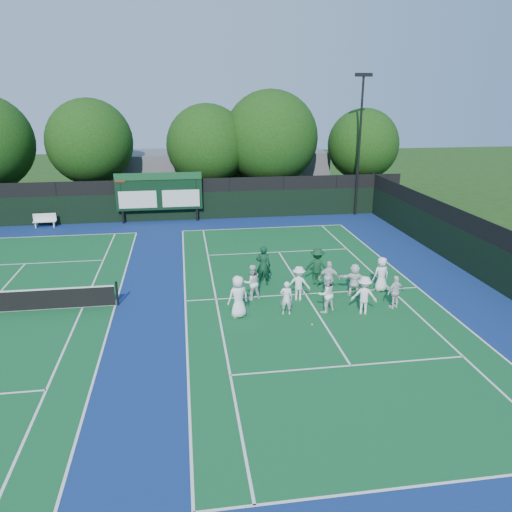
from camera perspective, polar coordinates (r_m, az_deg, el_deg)
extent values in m
plane|color=#1A3A0F|center=(22.25, 6.28, -5.34)|extent=(120.00, 120.00, 0.00)
cube|color=navy|center=(22.50, -9.40, -5.19)|extent=(34.00, 32.00, 0.01)
cube|color=#104F24|center=(23.13, 5.66, -4.34)|extent=(10.97, 23.77, 0.00)
cube|color=silver|center=(13.59, 18.90, -23.53)|extent=(10.97, 0.08, 0.00)
cube|color=silver|center=(34.17, 0.86, 3.24)|extent=(10.97, 0.08, 0.00)
cube|color=silver|center=(22.49, -8.08, -5.11)|extent=(0.08, 23.77, 0.00)
cube|color=silver|center=(24.99, 17.98, -3.43)|extent=(0.08, 23.77, 0.00)
cube|color=silver|center=(22.53, -4.59, -4.94)|extent=(0.08, 23.77, 0.00)
cube|color=silver|center=(24.42, 15.09, -3.65)|extent=(0.08, 23.77, 0.00)
cube|color=silver|center=(17.64, 10.77, -12.20)|extent=(8.23, 0.08, 0.00)
cube|color=silver|center=(29.00, 2.62, 0.46)|extent=(8.23, 0.08, 0.00)
cube|color=silver|center=(23.13, 5.66, -4.33)|extent=(0.08, 12.80, 0.00)
cube|color=silver|center=(34.82, -22.53, 2.11)|extent=(10.97, 0.08, 0.00)
cube|color=silver|center=(22.71, -15.78, -5.41)|extent=(0.08, 23.77, 0.00)
cube|color=silver|center=(22.93, -19.18, -5.52)|extent=(0.08, 23.77, 0.00)
cube|color=silver|center=(29.76, -24.88, -0.80)|extent=(8.23, 0.08, 0.00)
cube|color=black|center=(36.54, -9.31, 5.58)|extent=(34.00, 0.08, 2.00)
cube|color=black|center=(36.25, -9.43, 7.89)|extent=(34.00, 0.05, 1.00)
cube|color=black|center=(26.40, 25.05, -0.85)|extent=(0.08, 32.00, 2.00)
cube|color=black|center=(25.99, 25.49, 2.27)|extent=(0.05, 32.00, 1.00)
cylinder|color=black|center=(36.23, -15.10, 6.30)|extent=(0.16, 0.16, 3.50)
cylinder|color=black|center=(36.00, -6.81, 6.72)|extent=(0.16, 0.16, 3.50)
cube|color=black|center=(35.94, -11.02, 7.23)|extent=(6.00, 0.15, 2.60)
cube|color=#144621|center=(35.65, -11.13, 8.93)|extent=(6.00, 0.05, 0.50)
cube|color=silver|center=(36.03, -13.37, 6.29)|extent=(2.60, 0.04, 1.20)
cube|color=silver|center=(35.90, -8.57, 6.53)|extent=(2.60, 0.04, 1.20)
cube|color=#9A1D0C|center=(35.88, -15.31, 8.53)|extent=(0.70, 0.04, 0.50)
cube|color=#5D5D63|center=(44.35, -4.08, 9.30)|extent=(18.00, 6.00, 4.00)
cylinder|color=black|center=(37.86, 11.70, 12.02)|extent=(0.16, 0.16, 10.00)
cube|color=black|center=(37.68, 12.22, 19.59)|extent=(1.20, 0.30, 0.25)
cylinder|color=black|center=(22.49, -15.60, -4.15)|extent=(0.10, 0.10, 1.10)
cube|color=white|center=(37.20, -23.01, 3.66)|extent=(1.52, 0.48, 0.06)
cube|color=white|center=(37.28, -23.01, 4.13)|extent=(1.50, 0.14, 0.50)
cube|color=white|center=(37.40, -23.85, 3.28)|extent=(0.08, 0.35, 0.40)
cube|color=white|center=(37.10, -22.07, 3.39)|extent=(0.08, 0.35, 0.40)
cylinder|color=black|center=(40.41, -17.92, 6.84)|extent=(0.44, 0.44, 2.96)
sphere|color=#11330B|center=(39.89, -18.47, 12.26)|extent=(6.33, 6.33, 6.33)
sphere|color=#11330B|center=(40.15, -17.45, 11.48)|extent=(4.43, 4.43, 4.43)
cylinder|color=black|center=(39.95, -5.43, 7.28)|extent=(0.44, 0.44, 2.64)
sphere|color=#11330B|center=(39.43, -5.60, 12.51)|extent=(6.23, 6.23, 6.23)
sphere|color=#11330B|center=(39.83, -4.71, 11.69)|extent=(4.36, 4.36, 4.36)
cylinder|color=black|center=(40.51, 1.60, 7.53)|extent=(0.44, 0.44, 2.68)
sphere|color=#11330B|center=(39.95, 1.66, 13.32)|extent=(7.36, 7.36, 7.36)
sphere|color=#11330B|center=(40.42, 2.43, 12.32)|extent=(5.15, 5.15, 5.15)
cylinder|color=black|center=(42.48, 11.84, 7.69)|extent=(0.44, 0.44, 2.72)
sphere|color=#11330B|center=(42.01, 12.15, 12.37)|extent=(5.69, 5.69, 5.69)
sphere|color=#11330B|center=(42.56, 12.73, 11.63)|extent=(3.98, 3.98, 3.98)
sphere|color=yellow|center=(20.19, 6.43, -7.79)|extent=(0.07, 0.07, 0.07)
sphere|color=yellow|center=(24.84, 7.33, -2.72)|extent=(0.07, 0.07, 0.07)
sphere|color=yellow|center=(21.85, -4.48, -5.64)|extent=(0.07, 0.07, 0.07)
sphere|color=yellow|center=(24.00, 11.05, -3.69)|extent=(0.07, 0.07, 0.07)
sphere|color=yellow|center=(24.25, 13.68, -3.64)|extent=(0.07, 0.07, 0.07)
imported|color=white|center=(20.46, -2.05, -4.66)|extent=(1.01, 0.82, 1.79)
imported|color=white|center=(20.78, 3.49, -4.81)|extent=(0.60, 0.47, 1.47)
imported|color=white|center=(21.14, 8.00, -4.29)|extent=(0.96, 0.86, 1.65)
imported|color=white|center=(21.26, 12.26, -4.41)|extent=(1.20, 0.93, 1.64)
imported|color=silver|center=(22.15, 15.65, -3.98)|extent=(0.94, 0.63, 1.48)
imported|color=white|center=(22.17, -0.48, -3.03)|extent=(0.91, 0.78, 1.63)
imported|color=white|center=(22.21, 4.91, -3.13)|extent=(1.16, 0.92, 1.58)
imported|color=silver|center=(22.77, 8.35, -2.59)|extent=(1.05, 0.64, 1.67)
imported|color=white|center=(23.11, 11.17, -2.65)|extent=(1.47, 0.87, 1.51)
imported|color=white|center=(23.84, 14.13, -2.03)|extent=(0.90, 0.69, 1.64)
imported|color=#0E331E|center=(23.84, 0.84, -1.08)|extent=(0.81, 0.65, 1.94)
imported|color=#0F3A1E|center=(24.06, 6.99, -1.19)|extent=(1.35, 1.10, 1.82)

